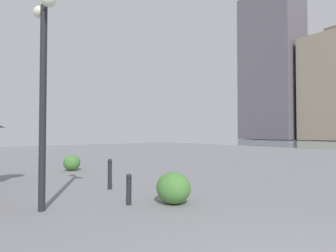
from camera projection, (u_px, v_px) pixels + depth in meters
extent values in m
cube|color=#5B5660|center=(271.00, 67.00, 70.40)|extent=(14.29, 10.33, 38.13)
cylinder|color=#232328|center=(43.00, 107.00, 5.60)|extent=(0.14, 0.14, 4.36)
cylinder|color=#232328|center=(44.00, 10.00, 5.66)|extent=(0.70, 0.06, 0.06)
sphere|color=#EAEACC|center=(48.00, 0.00, 5.39)|extent=(0.28, 0.28, 0.28)
sphere|color=#EAEACC|center=(40.00, 12.00, 5.93)|extent=(0.28, 0.28, 0.28)
cylinder|color=#232328|center=(129.00, 191.00, 6.04)|extent=(0.12, 0.12, 0.60)
sphere|color=#232328|center=(129.00, 176.00, 6.05)|extent=(0.13, 0.13, 0.13)
cylinder|color=#232328|center=(110.00, 176.00, 7.70)|extent=(0.12, 0.12, 0.78)
sphere|color=#232328|center=(110.00, 161.00, 7.71)|extent=(0.13, 0.13, 0.13)
ellipsoid|color=#477F38|center=(173.00, 188.00, 6.14)|extent=(0.85, 0.77, 0.72)
ellipsoid|color=#477F38|center=(72.00, 163.00, 11.53)|extent=(0.78, 0.71, 0.67)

